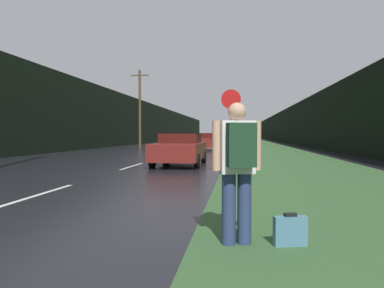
{
  "coord_description": "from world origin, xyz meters",
  "views": [
    {
      "loc": [
        4.51,
        0.12,
        1.39
      ],
      "look_at": [
        2.32,
        16.39,
        0.9
      ],
      "focal_mm": 32.0,
      "sensor_mm": 36.0,
      "label": 1
    }
  ],
  "objects": [
    {
      "name": "grass_verge",
      "position": [
        6.91,
        40.0,
        0.01
      ],
      "size": [
        6.0,
        240.0,
        0.02
      ],
      "primitive_type": "cube",
      "color": "#33562D",
      "rests_on": "ground_plane"
    },
    {
      "name": "lane_stripe_b",
      "position": [
        0.0,
        7.35,
        0.0
      ],
      "size": [
        0.12,
        3.0,
        0.01
      ],
      "primitive_type": "cube",
      "color": "silver",
      "rests_on": "ground_plane"
    },
    {
      "name": "lane_stripe_c",
      "position": [
        0.0,
        14.35,
        0.0
      ],
      "size": [
        0.12,
        3.0,
        0.01
      ],
      "primitive_type": "cube",
      "color": "silver",
      "rests_on": "ground_plane"
    },
    {
      "name": "lane_stripe_d",
      "position": [
        0.0,
        21.35,
        0.0
      ],
      "size": [
        0.12,
        3.0,
        0.01
      ],
      "primitive_type": "cube",
      "color": "silver",
      "rests_on": "ground_plane"
    },
    {
      "name": "lane_stripe_e",
      "position": [
        0.0,
        28.35,
        0.0
      ],
      "size": [
        0.12,
        3.0,
        0.01
      ],
      "primitive_type": "cube",
      "color": "silver",
      "rests_on": "ground_plane"
    },
    {
      "name": "treeline_far_side",
      "position": [
        -9.91,
        50.0,
        3.07
      ],
      "size": [
        2.0,
        140.0,
        6.14
      ],
      "primitive_type": "cube",
      "color": "black",
      "rests_on": "ground_plane"
    },
    {
      "name": "treeline_near_side",
      "position": [
        12.91,
        50.0,
        2.66
      ],
      "size": [
        2.0,
        140.0,
        5.31
      ],
      "primitive_type": "cube",
      "color": "black",
      "rests_on": "ground_plane"
    },
    {
      "name": "utility_pole_far",
      "position": [
        -5.02,
        32.67,
        3.93
      ],
      "size": [
        1.8,
        0.24,
        7.61
      ],
      "color": "#4C3823",
      "rests_on": "ground_plane"
    },
    {
      "name": "stop_sign",
      "position": [
        4.28,
        11.32,
        1.71
      ],
      "size": [
        0.64,
        0.07,
        2.83
      ],
      "color": "slate",
      "rests_on": "ground_plane"
    },
    {
      "name": "hitchhiker_with_backpack",
      "position": [
        4.5,
        4.35,
        1.02
      ],
      "size": [
        0.6,
        0.5,
        1.78
      ],
      "rotation": [
        0.0,
        0.0,
        0.26
      ],
      "color": "navy",
      "rests_on": "ground_plane"
    },
    {
      "name": "suitcase",
      "position": [
        5.15,
        4.4,
        0.2
      ],
      "size": [
        0.42,
        0.2,
        0.42
      ],
      "rotation": [
        0.0,
        0.0,
        0.26
      ],
      "color": "teal",
      "rests_on": "ground_plane"
    },
    {
      "name": "car_passing_near",
      "position": [
        1.95,
        15.17,
        0.72
      ],
      "size": [
        2.05,
        4.44,
        1.4
      ],
      "rotation": [
        0.0,
        0.0,
        3.14
      ],
      "color": "maroon",
      "rests_on": "ground_plane"
    },
    {
      "name": "car_passing_far",
      "position": [
        1.95,
        30.14,
        0.74
      ],
      "size": [
        1.85,
        4.45,
        1.47
      ],
      "rotation": [
        0.0,
        0.0,
        3.14
      ],
      "color": "maroon",
      "rests_on": "ground_plane"
    }
  ]
}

